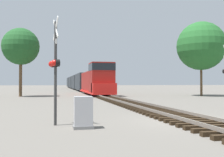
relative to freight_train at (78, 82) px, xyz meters
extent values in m
plane|color=#666059|center=(0.00, -59.00, -1.99)|extent=(400.00, 400.00, 0.00)
cube|color=black|center=(0.00, -61.70, -1.91)|extent=(2.60, 0.22, 0.16)
cube|color=black|center=(0.00, -61.10, -1.91)|extent=(2.60, 0.22, 0.16)
cube|color=black|center=(0.00, -60.50, -1.91)|extent=(2.60, 0.22, 0.16)
cube|color=black|center=(0.00, -59.90, -1.91)|extent=(2.60, 0.22, 0.16)
cube|color=black|center=(0.00, -59.30, -1.91)|extent=(2.60, 0.22, 0.16)
cube|color=black|center=(0.00, -58.70, -1.91)|extent=(2.60, 0.22, 0.16)
cube|color=black|center=(0.00, -58.10, -1.91)|extent=(2.60, 0.22, 0.16)
cube|color=black|center=(0.00, -57.50, -1.91)|extent=(2.60, 0.22, 0.16)
cube|color=black|center=(0.00, -56.90, -1.91)|extent=(2.60, 0.22, 0.16)
cube|color=black|center=(0.00, -56.30, -1.91)|extent=(2.60, 0.22, 0.16)
cube|color=black|center=(0.00, -55.70, -1.91)|extent=(2.60, 0.22, 0.16)
cube|color=black|center=(0.00, -55.10, -1.91)|extent=(2.60, 0.22, 0.16)
cube|color=black|center=(0.00, -54.50, -1.91)|extent=(2.60, 0.22, 0.16)
cube|color=black|center=(0.00, -53.90, -1.91)|extent=(2.60, 0.22, 0.16)
cube|color=black|center=(0.00, -53.30, -1.91)|extent=(2.60, 0.22, 0.16)
cube|color=black|center=(0.00, -52.70, -1.91)|extent=(2.60, 0.22, 0.16)
cube|color=black|center=(0.00, -52.10, -1.91)|extent=(2.60, 0.22, 0.16)
cube|color=black|center=(0.00, -51.50, -1.91)|extent=(2.60, 0.22, 0.16)
cube|color=black|center=(0.00, -50.90, -1.91)|extent=(2.60, 0.22, 0.16)
cube|color=black|center=(0.00, -50.30, -1.91)|extent=(2.60, 0.22, 0.16)
cube|color=black|center=(0.00, -49.70, -1.91)|extent=(2.60, 0.22, 0.16)
cube|color=black|center=(0.00, -49.10, -1.91)|extent=(2.60, 0.22, 0.16)
cube|color=black|center=(0.00, -48.50, -1.91)|extent=(2.60, 0.22, 0.16)
cube|color=black|center=(0.00, -47.90, -1.91)|extent=(2.60, 0.22, 0.16)
cube|color=black|center=(0.00, -47.30, -1.91)|extent=(2.60, 0.22, 0.16)
cube|color=black|center=(0.00, -46.70, -1.91)|extent=(2.60, 0.22, 0.16)
cube|color=black|center=(0.00, -46.10, -1.91)|extent=(2.60, 0.22, 0.16)
cube|color=black|center=(0.00, -45.50, -1.91)|extent=(2.60, 0.22, 0.16)
cube|color=black|center=(0.00, -44.90, -1.91)|extent=(2.60, 0.22, 0.16)
cube|color=black|center=(0.00, -44.30, -1.91)|extent=(2.60, 0.22, 0.16)
cube|color=black|center=(0.00, -43.70, -1.91)|extent=(2.60, 0.22, 0.16)
cube|color=black|center=(0.00, -43.10, -1.91)|extent=(2.60, 0.22, 0.16)
cube|color=black|center=(0.00, -42.50, -1.91)|extent=(2.60, 0.22, 0.16)
cube|color=black|center=(0.00, -41.90, -1.91)|extent=(2.60, 0.22, 0.16)
cube|color=black|center=(0.00, -41.30, -1.91)|extent=(2.60, 0.22, 0.16)
cube|color=black|center=(0.00, -40.70, -1.91)|extent=(2.60, 0.22, 0.16)
cube|color=black|center=(0.00, -40.10, -1.91)|extent=(2.60, 0.22, 0.16)
cube|color=black|center=(0.00, -39.50, -1.91)|extent=(2.60, 0.22, 0.16)
cube|color=slate|center=(-0.72, -59.00, -1.75)|extent=(0.07, 160.00, 0.15)
cube|color=slate|center=(0.72, -59.00, -1.75)|extent=(0.07, 160.00, 0.15)
cube|color=maroon|center=(0.00, -27.27, -0.05)|extent=(2.57, 11.98, 3.26)
cube|color=maroon|center=(0.00, -35.65, 0.41)|extent=(3.02, 3.76, 4.17)
cube|color=black|center=(0.00, -35.65, 1.89)|extent=(3.05, 3.80, 0.92)
cube|color=red|center=(0.00, -37.53, -0.95)|extent=(3.02, 1.71, 1.46)
cube|color=red|center=(0.00, -29.84, -1.56)|extent=(3.08, 16.77, 0.24)
cube|color=black|center=(0.00, -35.40, -1.49)|extent=(1.58, 2.20, 1.00)
cube|color=black|center=(0.00, -24.28, -1.49)|extent=(1.58, 2.20, 1.00)
cube|color=#2D3338|center=(0.00, -12.88, 0.07)|extent=(2.87, 13.60, 3.50)
cube|color=black|center=(0.00, -17.30, -1.54)|extent=(1.58, 2.20, 0.90)
cube|color=black|center=(0.00, -8.46, -1.54)|extent=(1.58, 2.20, 0.90)
cube|color=#2D3338|center=(0.00, 2.31, 0.07)|extent=(2.87, 13.60, 3.50)
cube|color=black|center=(0.00, -2.10, -1.54)|extent=(1.58, 2.20, 0.90)
cube|color=black|center=(0.00, 6.73, -1.54)|extent=(1.58, 2.20, 0.90)
cube|color=#2D3338|center=(0.00, 17.51, 0.07)|extent=(2.87, 13.60, 3.50)
cube|color=black|center=(0.00, 13.09, -1.54)|extent=(1.58, 2.20, 0.90)
cube|color=black|center=(0.00, 21.93, -1.54)|extent=(1.58, 2.20, 0.90)
cube|color=#2D3338|center=(0.00, 32.71, 0.07)|extent=(2.87, 13.60, 3.50)
cube|color=black|center=(0.00, 28.29, -1.54)|extent=(1.58, 2.20, 0.90)
cube|color=black|center=(0.00, 37.13, -1.54)|extent=(1.58, 2.20, 0.90)
cylinder|color=#333333|center=(-6.03, -58.89, 0.20)|extent=(0.12, 0.12, 4.38)
cube|color=white|center=(-6.03, -58.89, 2.09)|extent=(0.22, 0.91, 0.93)
cube|color=white|center=(-6.03, -58.89, 2.09)|extent=(0.22, 0.91, 0.93)
cube|color=black|center=(-6.03, -58.89, 0.61)|extent=(0.23, 0.85, 0.06)
cylinder|color=black|center=(-6.10, -58.55, 0.61)|extent=(0.24, 0.33, 0.30)
sphere|color=red|center=(-6.19, -58.57, 0.61)|extent=(0.26, 0.26, 0.26)
cylinder|color=black|center=(-6.03, -58.89, 0.61)|extent=(0.24, 0.33, 0.30)
sphere|color=red|center=(-6.12, -58.91, 0.61)|extent=(0.26, 0.26, 0.26)
cylinder|color=black|center=(-5.95, -59.23, 0.61)|extent=(0.24, 0.33, 0.30)
sphere|color=red|center=(-6.05, -59.25, 0.61)|extent=(0.26, 0.26, 0.26)
cube|color=white|center=(-6.03, -58.89, 1.54)|extent=(0.09, 0.32, 0.20)
cylinder|color=black|center=(5.67, -53.77, 0.61)|extent=(0.26, 0.34, 0.30)
cube|color=slate|center=(-4.96, -59.89, -1.93)|extent=(0.77, 0.63, 0.12)
cube|color=#ADADB2|center=(-4.96, -59.89, -1.30)|extent=(0.70, 0.57, 1.13)
cylinder|color=brown|center=(13.65, -37.53, 0.46)|extent=(0.31, 0.31, 4.89)
sphere|color=#236028|center=(13.65, -37.53, 4.91)|extent=(6.68, 6.68, 6.68)
cylinder|color=brown|center=(-10.50, -34.07, 0.58)|extent=(0.40, 0.40, 5.14)
sphere|color=#1E5123|center=(-10.50, -34.07, 4.60)|extent=(4.84, 4.84, 4.84)
camera|label=1|loc=(-6.03, -70.17, -0.21)|focal=42.00mm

